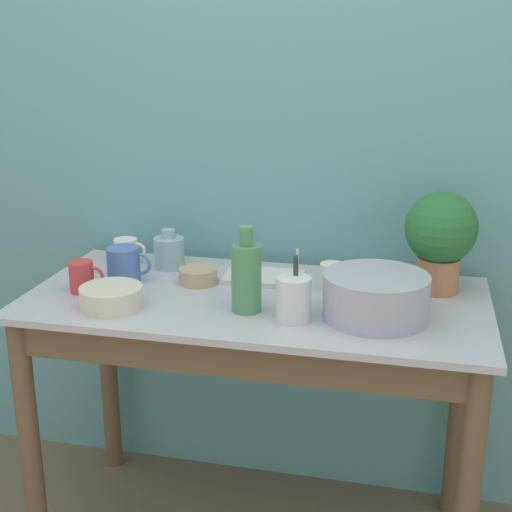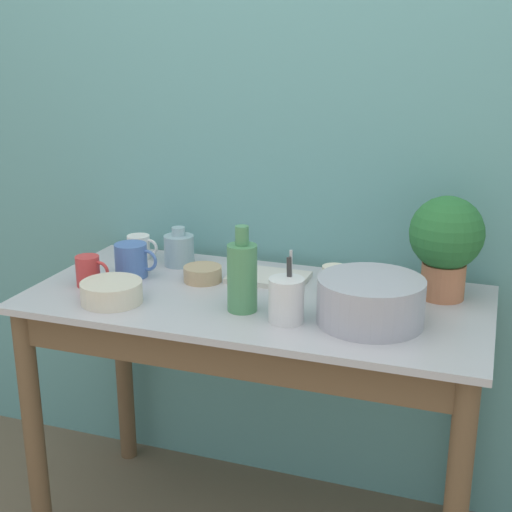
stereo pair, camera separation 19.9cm
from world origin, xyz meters
name	(u,v)px [view 1 (the left image)]	position (x,y,z in m)	size (l,w,h in m)	color
wall_back	(283,141)	(0.00, 0.69, 1.20)	(6.00, 0.05, 2.40)	#609E9E
counter_table	(254,353)	(0.00, 0.29, 0.65)	(1.30, 0.63, 0.81)	brown
potted_plant	(441,235)	(0.50, 0.48, 0.98)	(0.21, 0.21, 0.29)	#B7704C
bowl_wash_large	(376,296)	(0.34, 0.23, 0.87)	(0.28, 0.28, 0.12)	#A8A8B2
bottle_tall	(245,276)	(0.00, 0.20, 0.91)	(0.08, 0.08, 0.24)	#4C8C59
bottle_short	(169,252)	(-0.33, 0.51, 0.86)	(0.10, 0.10, 0.13)	#93B2BC
mug_blue	(124,264)	(-0.42, 0.36, 0.86)	(0.14, 0.10, 0.10)	#4C70B7
mug_cream	(333,277)	(0.21, 0.41, 0.85)	(0.11, 0.07, 0.08)	beige
mug_red	(83,277)	(-0.49, 0.24, 0.86)	(0.11, 0.07, 0.09)	#C63838
mug_white	(127,251)	(-0.48, 0.52, 0.85)	(0.11, 0.07, 0.08)	white
bowl_small_tan	(198,276)	(-0.19, 0.39, 0.83)	(0.12, 0.12, 0.05)	tan
bowl_small_cream	(111,297)	(-0.36, 0.14, 0.84)	(0.17, 0.17, 0.06)	beige
utensil_cup	(294,298)	(0.13, 0.17, 0.87)	(0.09, 0.09, 0.19)	silver
tray_board	(264,277)	(-0.01, 0.46, 0.82)	(0.24, 0.15, 0.02)	beige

